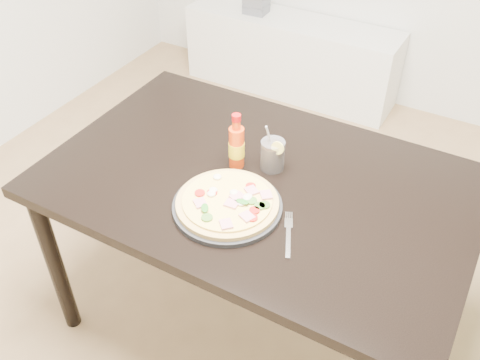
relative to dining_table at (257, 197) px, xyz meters
The scene contains 8 objects.
dining_table is the anchor object (origin of this frame).
plate 0.20m from the dining_table, 94.62° to the right, with size 0.34×0.34×0.02m, color black.
pizza 0.21m from the dining_table, 93.90° to the right, with size 0.32×0.32×0.03m.
hot_sauce_bottle 0.19m from the dining_table, 164.43° to the left, with size 0.06×0.06×0.20m.
cola_cup 0.15m from the dining_table, 79.59° to the left, with size 0.09×0.08×0.17m.
fork 0.28m from the dining_table, 42.50° to the right, with size 0.09×0.18×0.00m.
media_console 1.94m from the dining_table, 111.18° to the left, with size 1.40×0.34×0.50m, color white.
cd_stack 1.98m from the dining_table, 118.16° to the left, with size 0.14×0.12×0.13m.
Camera 1 is at (0.50, -0.90, 1.87)m, focal length 40.00 mm.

